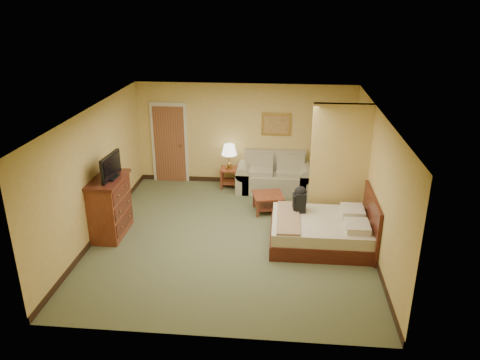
# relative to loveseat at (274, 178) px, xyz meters

# --- Properties ---
(floor) EXTENTS (6.00, 6.00, 0.00)m
(floor) POSITION_rel_loveseat_xyz_m (-0.79, -2.58, -0.31)
(floor) COLOR #555D3C
(floor) RESTS_ON ground
(ceiling) EXTENTS (6.00, 6.00, 0.00)m
(ceiling) POSITION_rel_loveseat_xyz_m (-0.79, -2.58, 2.29)
(ceiling) COLOR white
(ceiling) RESTS_ON back_wall
(back_wall) EXTENTS (5.50, 0.02, 2.60)m
(back_wall) POSITION_rel_loveseat_xyz_m (-0.79, 0.42, 0.99)
(back_wall) COLOR #D5B35B
(back_wall) RESTS_ON floor
(left_wall) EXTENTS (0.02, 6.00, 2.60)m
(left_wall) POSITION_rel_loveseat_xyz_m (-3.54, -2.58, 0.99)
(left_wall) COLOR #D5B35B
(left_wall) RESTS_ON floor
(right_wall) EXTENTS (0.02, 6.00, 2.60)m
(right_wall) POSITION_rel_loveseat_xyz_m (1.96, -2.58, 0.99)
(right_wall) COLOR #D5B35B
(right_wall) RESTS_ON floor
(partition) EXTENTS (1.20, 0.15, 2.60)m
(partition) POSITION_rel_loveseat_xyz_m (1.36, -1.65, 0.99)
(partition) COLOR #D5B35B
(partition) RESTS_ON floor
(door) EXTENTS (0.94, 0.16, 2.10)m
(door) POSITION_rel_loveseat_xyz_m (-2.74, 0.39, 0.72)
(door) COLOR beige
(door) RESTS_ON floor
(baseboard) EXTENTS (5.50, 0.02, 0.12)m
(baseboard) POSITION_rel_loveseat_xyz_m (-0.79, 0.41, -0.25)
(baseboard) COLOR black
(baseboard) RESTS_ON floor
(loveseat) EXTENTS (1.90, 0.88, 0.96)m
(loveseat) POSITION_rel_loveseat_xyz_m (0.00, 0.00, 0.00)
(loveseat) COLOR tan
(loveseat) RESTS_ON floor
(side_table) EXTENTS (0.46, 0.46, 0.51)m
(side_table) POSITION_rel_loveseat_xyz_m (-1.15, 0.07, 0.02)
(side_table) COLOR maroon
(side_table) RESTS_ON floor
(table_lamp) EXTENTS (0.38, 0.38, 0.63)m
(table_lamp) POSITION_rel_loveseat_xyz_m (-1.15, 0.07, 0.67)
(table_lamp) COLOR olive
(table_lamp) RESTS_ON side_table
(coffee_table) EXTENTS (0.77, 0.77, 0.42)m
(coffee_table) POSITION_rel_loveseat_xyz_m (-0.11, -1.29, -0.01)
(coffee_table) COLOR maroon
(coffee_table) RESTS_ON floor
(wall_picture) EXTENTS (0.74, 0.04, 0.57)m
(wall_picture) POSITION_rel_loveseat_xyz_m (-0.00, 0.40, 1.29)
(wall_picture) COLOR #B78E3F
(wall_picture) RESTS_ON back_wall
(dresser) EXTENTS (0.61, 1.16, 1.24)m
(dresser) POSITION_rel_loveseat_xyz_m (-3.26, -2.67, 0.31)
(dresser) COLOR maroon
(dresser) RESTS_ON floor
(tv) EXTENTS (0.23, 0.81, 0.49)m
(tv) POSITION_rel_loveseat_xyz_m (-3.16, -2.67, 1.16)
(tv) COLOR black
(tv) RESTS_ON dresser
(bed) EXTENTS (1.96, 1.65, 1.07)m
(bed) POSITION_rel_loveseat_xyz_m (1.03, -2.68, -0.02)
(bed) COLOR #44170F
(bed) RESTS_ON floor
(backpack) EXTENTS (0.24, 0.32, 0.53)m
(backpack) POSITION_rel_loveseat_xyz_m (0.56, -2.30, 0.49)
(backpack) COLOR black
(backpack) RESTS_ON bed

